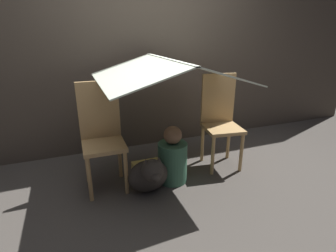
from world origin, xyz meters
TOP-DOWN VIEW (x-y plane):
  - ground_plane at (0.00, 0.00)m, footprint 8.80×8.80m
  - wall_back at (0.00, 1.07)m, footprint 7.00×0.05m
  - chair_left at (-0.62, 0.26)m, footprint 0.38×0.38m
  - chair_right at (0.63, 0.26)m, footprint 0.43×0.43m
  - sheet_canopy at (0.00, 0.18)m, footprint 1.25×1.18m
  - person_front at (0.01, 0.08)m, footprint 0.29×0.29m
  - dog at (-0.27, -0.05)m, footprint 0.38×0.37m
  - floor_cushion at (-0.14, 0.28)m, footprint 0.38×0.30m

SIDE VIEW (x-z plane):
  - ground_plane at x=0.00m, z-range 0.00..0.00m
  - floor_cushion at x=-0.14m, z-range 0.00..0.10m
  - dog at x=-0.27m, z-range -0.01..0.40m
  - person_front at x=0.01m, z-range -0.05..0.53m
  - chair_left at x=-0.62m, z-range 0.04..1.03m
  - chair_right at x=0.63m, z-range 0.04..1.03m
  - sheet_canopy at x=0.00m, z-range 0.99..1.19m
  - wall_back at x=0.00m, z-range 0.00..2.50m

